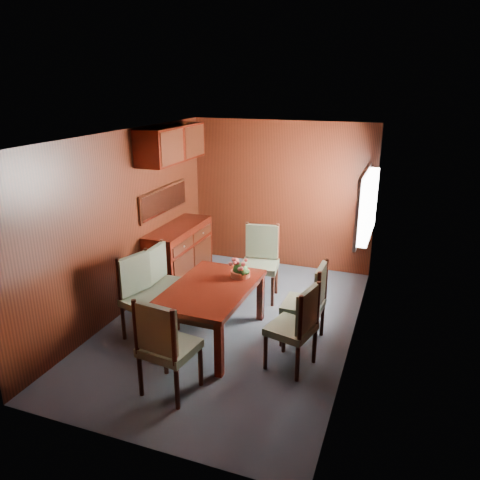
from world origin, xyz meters
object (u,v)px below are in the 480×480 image
at_px(sideboard, 179,254).
at_px(chair_right_near, 298,323).
at_px(flower_centerpiece, 240,267).
at_px(dining_table, 211,294).
at_px(chair_left_near, 142,292).
at_px(chair_head, 164,343).

height_order(sideboard, chair_right_near, chair_right_near).
bearing_deg(flower_centerpiece, dining_table, -118.69).
bearing_deg(chair_left_near, chair_head, 58.41).
bearing_deg(dining_table, chair_right_near, -11.90).
relative_size(dining_table, chair_right_near, 1.50).
distance_m(chair_head, flower_centerpiece, 1.59).
bearing_deg(chair_right_near, chair_head, 143.13).
height_order(chair_left_near, chair_right_near, chair_left_near).
distance_m(sideboard, chair_right_near, 2.80).
distance_m(chair_right_near, flower_centerpiece, 1.14).
bearing_deg(chair_right_near, sideboard, 67.71).
height_order(dining_table, flower_centerpiece, flower_centerpiece).
bearing_deg(chair_right_near, dining_table, 91.10).
relative_size(chair_right_near, chair_head, 0.93).
height_order(chair_right_near, chair_head, chair_head).
relative_size(dining_table, flower_centerpiece, 5.66).
relative_size(chair_head, flower_centerpiece, 4.07).
height_order(dining_table, chair_head, chair_head).
bearing_deg(chair_head, dining_table, 98.10).
bearing_deg(chair_left_near, chair_right_near, 106.09).
bearing_deg(chair_left_near, flower_centerpiece, 138.53).
relative_size(sideboard, chair_right_near, 1.42).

